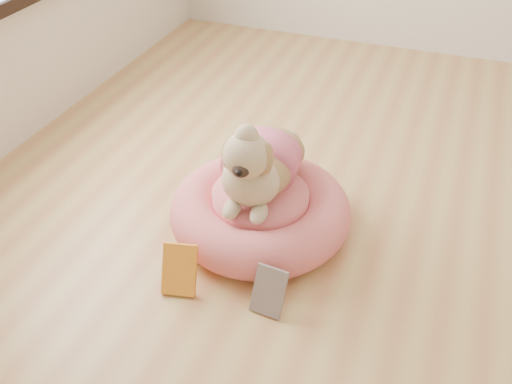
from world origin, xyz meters
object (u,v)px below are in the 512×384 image
(pet_bed, at_px, (260,211))
(dog, at_px, (258,149))
(book_yellow, at_px, (180,269))
(book_white, at_px, (269,291))

(pet_bed, xyz_separation_m, dog, (-0.01, 0.00, 0.29))
(dog, bearing_deg, pet_bed, -24.85)
(pet_bed, xyz_separation_m, book_yellow, (-0.16, -0.42, -0.00))
(pet_bed, height_order, book_white, pet_bed)
(dog, relative_size, book_yellow, 2.80)
(dog, height_order, book_white, dog)
(pet_bed, height_order, dog, dog)
(pet_bed, bearing_deg, book_white, -65.82)
(pet_bed, relative_size, book_yellow, 3.91)
(pet_bed, height_order, book_yellow, pet_bed)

